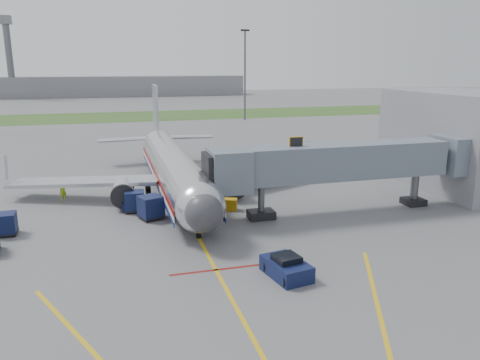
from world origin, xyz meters
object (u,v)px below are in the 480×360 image
object	(u,v)px
belt_loader	(130,203)
ramp_worker	(63,191)
airliner	(173,167)
pushback_tug	(286,267)

from	to	relation	value
belt_loader	ramp_worker	size ratio (longest dim) A/B	1.99
airliner	pushback_tug	world-z (taller)	airliner
pushback_tug	belt_loader	distance (m)	19.34
airliner	ramp_worker	xyz separation A→B (m)	(-10.68, 0.21, -1.70)
belt_loader	airliner	bearing A→B (deg)	40.78
airliner	ramp_worker	distance (m)	10.81
pushback_tug	belt_loader	size ratio (longest dim) A/B	0.96
airliner	ramp_worker	world-z (taller)	airliner
belt_loader	ramp_worker	xyz separation A→B (m)	(-6.07, 4.18, 0.50)
airliner	pushback_tug	distance (m)	21.77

